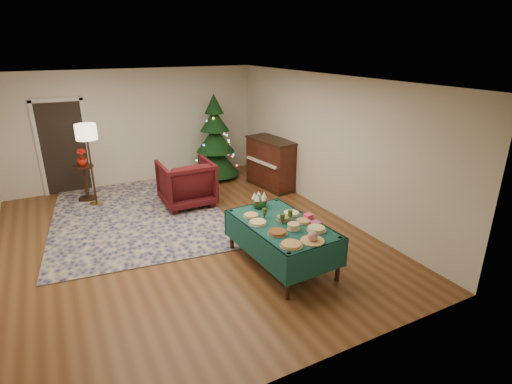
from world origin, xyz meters
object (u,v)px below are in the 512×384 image
christmas_tree (215,141)px  buffet_table (282,231)px  side_table (86,183)px  piano (272,164)px  armchair (186,181)px  gift_box (308,217)px  floor_lamp (87,137)px  potted_plant (82,161)px

christmas_tree → buffet_table: bearing=-99.4°
buffet_table → christmas_tree: size_ratio=0.88×
side_table → piano: 4.17m
armchair → piano: size_ratio=0.76×
gift_box → side_table: (-2.79, 4.39, -0.37)m
armchair → side_table: 2.27m
buffet_table → christmas_tree: bearing=80.6°
floor_lamp → christmas_tree: (2.97, 0.50, -0.51)m
armchair → potted_plant: (-1.86, 1.29, 0.35)m
side_table → christmas_tree: 3.16m
potted_plant → christmas_tree: bearing=2.5°
buffet_table → floor_lamp: floor_lamp is taller
potted_plant → piano: bearing=-15.6°
potted_plant → side_table: bearing=-63.4°
gift_box → armchair: bearing=106.8°
armchair → christmas_tree: size_ratio=0.51×
gift_box → piano: bearing=69.6°
gift_box → christmas_tree: (0.31, 4.52, 0.20)m
buffet_table → gift_box: gift_box is taller
side_table → floor_lamp: bearing=-69.8°
armchair → potted_plant: armchair is taller
potted_plant → piano: (4.01, -1.12, -0.31)m
gift_box → piano: 3.49m
piano → potted_plant: bearing=164.4°
armchair → christmas_tree: (1.25, 1.43, 0.41)m
floor_lamp → gift_box: bearing=-56.5°
piano → side_table: bearing=164.4°
buffet_table → piano: size_ratio=1.31×
christmas_tree → piano: bearing=-54.2°
floor_lamp → christmas_tree: size_ratio=0.82×
side_table → piano: size_ratio=0.55×
side_table → piano: bearing=-15.6°
gift_box → piano: size_ratio=0.08×
buffet_table → side_table: (-2.37, 4.31, -0.18)m
buffet_table → potted_plant: size_ratio=4.91×
floor_lamp → side_table: 1.15m
potted_plant → christmas_tree: christmas_tree is taller
armchair → potted_plant: size_ratio=2.83×
piano → christmas_tree: bearing=125.8°
gift_box → armchair: (-0.93, 3.10, -0.21)m
floor_lamp → piano: bearing=-11.0°
potted_plant → gift_box: bearing=-57.5°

